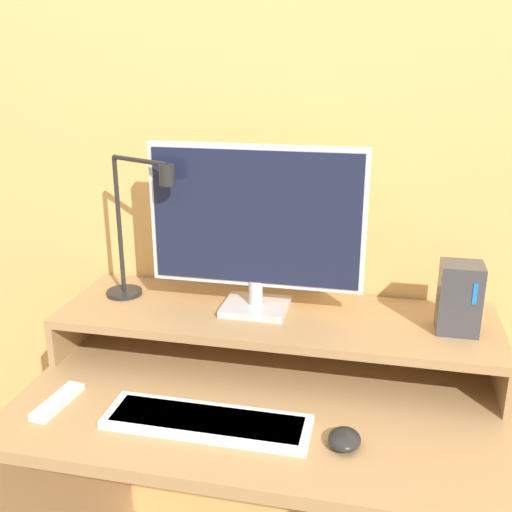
{
  "coord_description": "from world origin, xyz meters",
  "views": [
    {
      "loc": [
        0.25,
        -0.88,
        1.52
      ],
      "look_at": [
        -0.02,
        0.37,
        1.08
      ],
      "focal_mm": 42.0,
      "sensor_mm": 36.0,
      "label": 1
    }
  ],
  "objects_px": {
    "router_dock": "(459,298)",
    "remote_control": "(58,402)",
    "desk_lamp": "(136,236)",
    "keyboard": "(207,422)",
    "monitor": "(256,225)",
    "mouse": "(344,439)"
  },
  "relations": [
    {
      "from": "monitor",
      "to": "mouse",
      "type": "relative_size",
      "value": 6.81
    },
    {
      "from": "monitor",
      "to": "router_dock",
      "type": "relative_size",
      "value": 3.2
    },
    {
      "from": "router_dock",
      "to": "mouse",
      "type": "height_order",
      "value": "router_dock"
    },
    {
      "from": "desk_lamp",
      "to": "keyboard",
      "type": "distance_m",
      "value": 0.53
    },
    {
      "from": "desk_lamp",
      "to": "mouse",
      "type": "xyz_separation_m",
      "value": [
        0.58,
        -0.34,
        -0.29
      ]
    },
    {
      "from": "desk_lamp",
      "to": "router_dock",
      "type": "relative_size",
      "value": 2.28
    },
    {
      "from": "monitor",
      "to": "mouse",
      "type": "xyz_separation_m",
      "value": [
        0.26,
        -0.35,
        -0.34
      ]
    },
    {
      "from": "keyboard",
      "to": "router_dock",
      "type": "bearing_deg",
      "value": 31.56
    },
    {
      "from": "router_dock",
      "to": "remote_control",
      "type": "relative_size",
      "value": 1.09
    },
    {
      "from": "monitor",
      "to": "mouse",
      "type": "distance_m",
      "value": 0.55
    },
    {
      "from": "monitor",
      "to": "mouse",
      "type": "height_order",
      "value": "monitor"
    },
    {
      "from": "mouse",
      "to": "remote_control",
      "type": "xyz_separation_m",
      "value": [
        -0.65,
        0.01,
        -0.01
      ]
    },
    {
      "from": "monitor",
      "to": "keyboard",
      "type": "distance_m",
      "value": 0.49
    },
    {
      "from": "remote_control",
      "to": "monitor",
      "type": "bearing_deg",
      "value": 41.03
    },
    {
      "from": "mouse",
      "to": "keyboard",
      "type": "bearing_deg",
      "value": 178.61
    },
    {
      "from": "keyboard",
      "to": "remote_control",
      "type": "relative_size",
      "value": 2.87
    },
    {
      "from": "desk_lamp",
      "to": "router_dock",
      "type": "distance_m",
      "value": 0.82
    },
    {
      "from": "desk_lamp",
      "to": "keyboard",
      "type": "bearing_deg",
      "value": -49.41
    },
    {
      "from": "desk_lamp",
      "to": "router_dock",
      "type": "bearing_deg",
      "value": -0.92
    },
    {
      "from": "router_dock",
      "to": "remote_control",
      "type": "xyz_separation_m",
      "value": [
        -0.88,
        -0.32,
        -0.2
      ]
    },
    {
      "from": "monitor",
      "to": "router_dock",
      "type": "xyz_separation_m",
      "value": [
        0.5,
        -0.02,
        -0.14
      ]
    },
    {
      "from": "desk_lamp",
      "to": "keyboard",
      "type": "xyz_separation_m",
      "value": [
        0.29,
        -0.34,
        -0.3
      ]
    }
  ]
}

